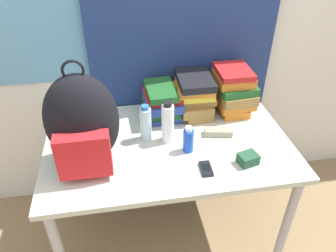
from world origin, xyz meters
The scene contains 13 objects.
wall_back centered at (0.00, 0.89, 1.25)m, with size 6.00×0.06×2.50m.
curtain_blue centered at (0.16, 0.83, 1.25)m, with size 1.09×0.04×2.50m.
desk centered at (0.00, 0.40, 0.64)m, with size 1.29×0.80×0.73m.
backpack centered at (-0.41, 0.30, 0.95)m, with size 0.34×0.28×0.53m.
book_stack_left centered at (0.01, 0.65, 0.82)m, with size 0.22×0.28×0.19m.
book_stack_center centered at (0.20, 0.65, 0.85)m, with size 0.23×0.27×0.24m.
book_stack_right centered at (0.43, 0.65, 0.86)m, with size 0.23×0.29×0.27m.
water_bottle centered at (-0.11, 0.44, 0.82)m, with size 0.06×0.06×0.21m.
sports_bottle centered at (0.00, 0.41, 0.84)m, with size 0.06×0.06×0.24m.
sunscreen_bottle centered at (0.09, 0.31, 0.79)m, with size 0.05×0.05×0.15m.
cell_phone centered at (0.14, 0.15, 0.73)m, with size 0.06×0.10×0.02m.
sunglasses_case centered at (0.28, 0.41, 0.74)m, with size 0.16×0.08×0.04m.
camera_pouch centered at (0.35, 0.16, 0.75)m, with size 0.11×0.09×0.05m.
Camera 1 is at (-0.23, -0.95, 1.80)m, focal length 35.00 mm.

